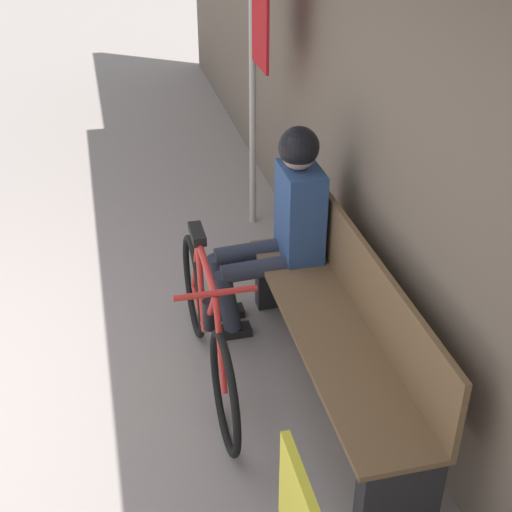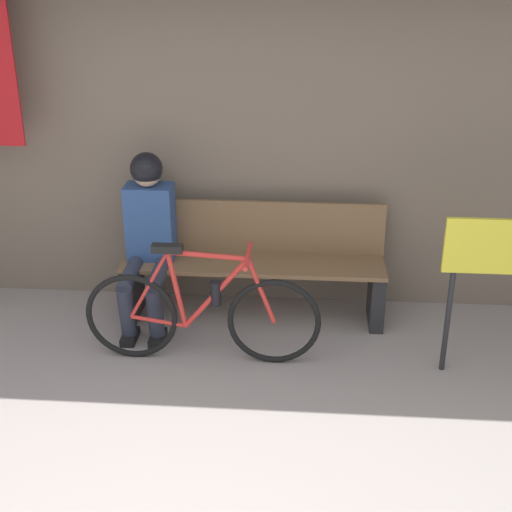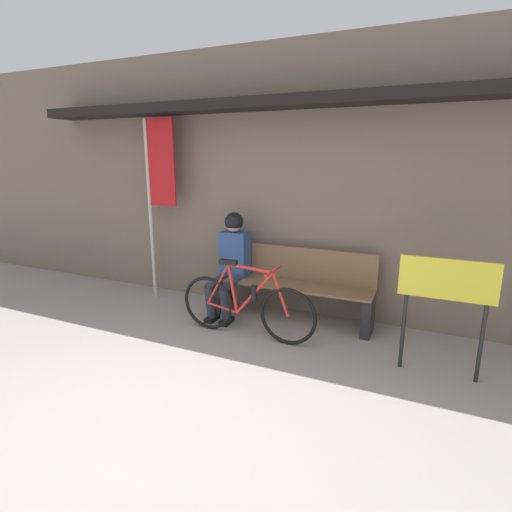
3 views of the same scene
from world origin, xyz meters
name	(u,v)px [view 2 (image 2 of 3)]	position (x,y,z in m)	size (l,w,h in m)	color
storefront_wall	(215,85)	(0.00, 2.74, 1.66)	(12.00, 0.56, 3.20)	#756656
park_bench_near	(254,264)	(0.30, 2.41, 0.42)	(1.92, 0.42, 0.86)	brown
bicycle	(202,314)	(0.01, 1.75, 0.35)	(1.58, 0.40, 0.84)	black
person_seated	(148,229)	(-0.45, 2.29, 0.72)	(0.34, 0.66, 1.26)	#2D3342
signboard	(507,261)	(1.92, 1.75, 0.80)	(0.79, 0.04, 1.08)	#232326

